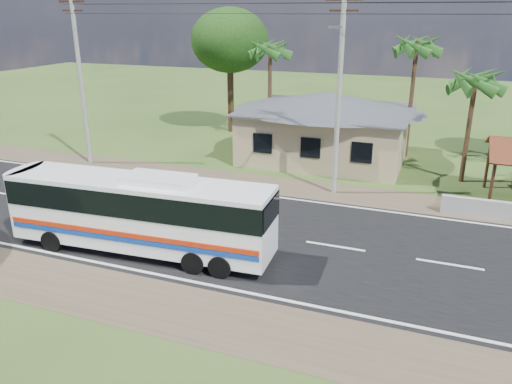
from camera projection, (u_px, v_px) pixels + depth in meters
ground at (236, 231)px, 22.36m from camera, size 120.00×120.00×0.00m
road at (236, 231)px, 22.36m from camera, size 120.00×16.00×0.03m
house at (327, 119)px, 32.55m from camera, size 12.40×10.00×5.00m
utility_poles at (333, 85)px, 25.20m from camera, size 32.80×2.22×11.00m
palm_near at (476, 81)px, 26.93m from camera, size 2.80×2.80×6.70m
palm_mid at (417, 47)px, 31.55m from camera, size 2.80×2.80×8.20m
palm_far at (270, 50)px, 35.47m from camera, size 2.80×2.80×7.70m
tree_behind_house at (230, 41)px, 38.40m from camera, size 6.00×6.00×9.61m
coach_bus at (140, 208)px, 19.78m from camera, size 10.94×2.93×3.36m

